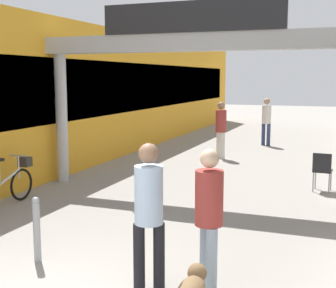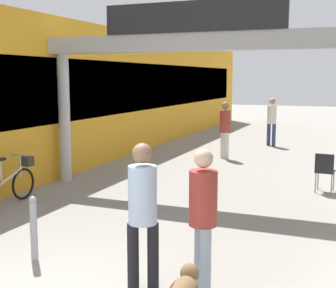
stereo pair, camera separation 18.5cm
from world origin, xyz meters
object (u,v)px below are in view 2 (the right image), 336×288
object	(u,v)px
pedestrian_companion	(203,210)
pedestrian_carrying_crate	(225,126)
bicycle_silver_third	(10,183)
bollard_post_metal	(34,228)
pedestrian_elderly_walking	(272,119)
cafe_chair_black_nearer	(325,169)
pedestrian_with_dog	(143,207)

from	to	relation	value
pedestrian_companion	pedestrian_carrying_crate	bearing A→B (deg)	103.44
pedestrian_companion	bicycle_silver_third	size ratio (longest dim) A/B	1.02
bicycle_silver_third	bollard_post_metal	xyz separation A→B (m)	(2.34, -2.25, 0.04)
bicycle_silver_third	pedestrian_companion	bearing A→B (deg)	-24.82
pedestrian_elderly_walking	cafe_chair_black_nearer	size ratio (longest dim) A/B	2.01
pedestrian_companion	pedestrian_elderly_walking	size ratio (longest dim) A/B	0.97
pedestrian_companion	bicycle_silver_third	distance (m)	5.31
pedestrian_companion	pedestrian_elderly_walking	world-z (taller)	pedestrian_elderly_walking
pedestrian_carrying_crate	bollard_post_metal	distance (m)	9.12
bollard_post_metal	pedestrian_carrying_crate	bearing A→B (deg)	88.19
pedestrian_companion	pedestrian_elderly_walking	xyz separation A→B (m)	(-1.27, 12.38, 0.04)
pedestrian_elderly_walking	cafe_chair_black_nearer	world-z (taller)	pedestrian_elderly_walking
pedestrian_companion	pedestrian_carrying_crate	size ratio (longest dim) A/B	0.96
pedestrian_with_dog	cafe_chair_black_nearer	bearing A→B (deg)	73.87
pedestrian_elderly_walking	cafe_chair_black_nearer	distance (m)	7.19
pedestrian_carrying_crate	bicycle_silver_third	size ratio (longest dim) A/B	1.06
pedestrian_carrying_crate	pedestrian_elderly_walking	bearing A→B (deg)	74.82
bicycle_silver_third	bollard_post_metal	distance (m)	3.25
pedestrian_companion	bicycle_silver_third	bearing A→B (deg)	155.18
pedestrian_companion	cafe_chair_black_nearer	xyz separation A→B (m)	(1.05, 5.59, -0.45)
pedestrian_with_dog	bollard_post_metal	xyz separation A→B (m)	(-1.80, 0.27, -0.57)
bollard_post_metal	cafe_chair_black_nearer	world-z (taller)	bollard_post_metal
pedestrian_carrying_crate	pedestrian_with_dog	bearing A→B (deg)	-80.80
pedestrian_companion	bicycle_silver_third	xyz separation A→B (m)	(-4.80, 2.22, -0.55)
pedestrian_elderly_walking	cafe_chair_black_nearer	bearing A→B (deg)	-71.14
pedestrian_carrying_crate	pedestrian_elderly_walking	xyz separation A→B (m)	(0.90, 3.32, -0.01)
pedestrian_with_dog	bicycle_silver_third	size ratio (longest dim) A/B	1.06
pedestrian_carrying_crate	bicycle_silver_third	distance (m)	7.36
bollard_post_metal	pedestrian_elderly_walking	bearing A→B (deg)	84.53
pedestrian_with_dog	bicycle_silver_third	bearing A→B (deg)	148.71
pedestrian_with_dog	bollard_post_metal	distance (m)	1.91
pedestrian_carrying_crate	cafe_chair_black_nearer	distance (m)	4.76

